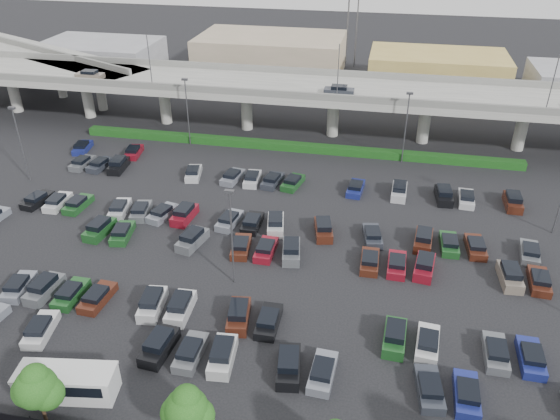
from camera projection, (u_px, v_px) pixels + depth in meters
name	position (u px, v px, depth m)	size (l,w,h in m)	color
ground	(254.00, 239.00, 60.94)	(280.00, 280.00, 0.00)	black
overpass	(301.00, 91.00, 84.61)	(150.00, 13.00, 15.80)	gray
on_ramp	(40.00, 57.00, 103.05)	(50.93, 30.13, 8.80)	gray
hedge	(294.00, 147.00, 81.87)	(66.00, 1.60, 1.10)	#113B11
tree_row	(167.00, 407.00, 36.55)	(65.07, 3.66, 5.94)	#332316
shuttle_bus	(67.00, 382.00, 41.33)	(7.76, 3.65, 2.40)	silver
parked_cars	(235.00, 248.00, 58.18)	(62.93, 41.66, 1.67)	maroon
light_poles	(220.00, 178.00, 60.23)	(66.90, 48.38, 10.30)	#4B4B50
distant_buildings	(387.00, 65.00, 109.36)	(138.00, 24.00, 9.00)	gray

